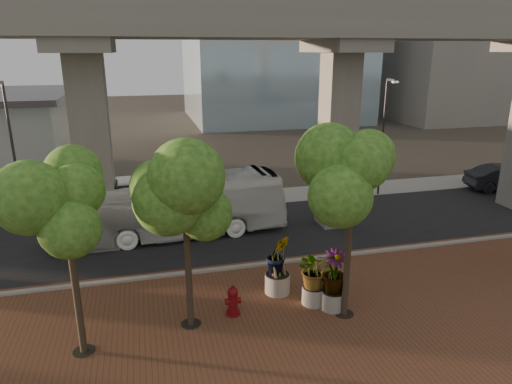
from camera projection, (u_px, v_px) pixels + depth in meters
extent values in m
plane|color=#383329|center=(233.00, 250.00, 21.71)|extent=(160.00, 160.00, 0.00)
cube|color=brown|center=(283.00, 353.00, 14.30)|extent=(70.00, 13.00, 0.06)
cube|color=black|center=(225.00, 234.00, 23.55)|extent=(90.00, 8.00, 0.04)
cube|color=gray|center=(242.00, 267.00, 19.83)|extent=(70.00, 0.25, 0.16)
cube|color=gray|center=(209.00, 201.00, 28.64)|extent=(90.00, 3.00, 0.06)
cube|color=gray|center=(227.00, 15.00, 18.94)|extent=(72.00, 2.40, 1.80)
cube|color=gray|center=(215.00, 20.00, 21.90)|extent=(72.00, 2.40, 1.80)
cube|color=gray|center=(459.00, 27.00, 60.35)|extent=(18.00, 16.00, 24.00)
imported|color=white|center=(171.00, 206.00, 22.90)|extent=(11.65, 3.19, 3.22)
imported|color=black|center=(506.00, 179.00, 30.61)|extent=(5.36, 2.78, 1.68)
cylinder|color=maroon|center=(233.00, 313.00, 16.33)|extent=(0.51, 0.51, 0.11)
cylinder|color=maroon|center=(233.00, 303.00, 16.20)|extent=(0.34, 0.34, 0.82)
sphere|color=maroon|center=(233.00, 292.00, 16.08)|extent=(0.40, 0.40, 0.40)
cylinder|color=maroon|center=(233.00, 288.00, 16.03)|extent=(0.11, 0.11, 0.14)
cylinder|color=maroon|center=(233.00, 301.00, 16.18)|extent=(0.57, 0.23, 0.23)
cylinder|color=gray|center=(314.00, 295.00, 16.95)|extent=(0.87, 0.87, 0.68)
imported|color=#285817|center=(315.00, 269.00, 16.64)|extent=(1.94, 1.94, 1.45)
cylinder|color=#AEAB9D|center=(333.00, 300.00, 16.62)|extent=(0.88, 0.88, 0.68)
imported|color=#285817|center=(335.00, 272.00, 16.28)|extent=(2.14, 2.14, 1.60)
cylinder|color=#B0AD9F|center=(277.00, 283.00, 17.73)|extent=(0.99, 0.99, 0.77)
imported|color=#285817|center=(278.00, 255.00, 17.37)|extent=(2.19, 2.19, 1.64)
cylinder|color=#453827|center=(77.00, 295.00, 13.75)|extent=(0.22, 0.22, 3.96)
cylinder|color=black|center=(84.00, 351.00, 14.34)|extent=(0.70, 0.70, 0.01)
cylinder|color=#453827|center=(189.00, 278.00, 15.23)|extent=(0.22, 0.22, 3.55)
cylinder|color=black|center=(191.00, 324.00, 15.76)|extent=(0.70, 0.70, 0.01)
cylinder|color=#453827|center=(347.00, 265.00, 15.79)|extent=(0.22, 0.22, 3.87)
cylinder|color=black|center=(344.00, 314.00, 16.37)|extent=(0.70, 0.70, 0.01)
cylinder|color=#2F2F34|center=(14.00, 158.00, 23.26)|extent=(0.13, 0.13, 7.58)
cylinder|color=#29292E|center=(382.00, 139.00, 28.91)|extent=(0.13, 0.13, 7.35)
cube|color=#29292E|center=(391.00, 80.00, 27.39)|extent=(0.14, 0.92, 0.14)
cube|color=silver|center=(395.00, 82.00, 26.99)|extent=(0.37, 0.18, 0.11)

